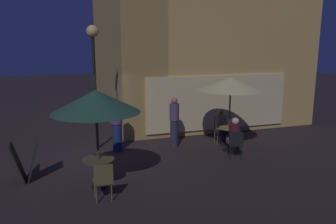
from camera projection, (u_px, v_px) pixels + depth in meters
ground_plane at (99, 156)px, 10.41m from camera, size 60.00×60.00×0.00m
cafe_building at (167, 30)px, 14.36m from camera, size 8.39×8.85×8.14m
street_lamp_near_corner at (94, 55)px, 10.58m from camera, size 0.39×0.39×4.08m
menu_sandwich_board at (26, 161)px, 8.47m from camera, size 0.70×0.58×1.01m
cafe_table_0 at (99, 166)px, 8.06m from camera, size 0.78×0.78×0.74m
cafe_table_1 at (229, 135)px, 10.88m from camera, size 0.67×0.67×0.79m
patio_umbrella_0 at (96, 102)px, 7.74m from camera, size 2.11×2.11×2.44m
patio_umbrella_1 at (231, 84)px, 10.54m from camera, size 2.11×2.11×2.45m
cafe_chair_0 at (103, 179)px, 7.34m from camera, size 0.43×0.43×0.89m
cafe_chair_1 at (220, 127)px, 11.72m from camera, size 0.43×0.43×0.97m
cafe_chair_2 at (235, 142)px, 10.09m from camera, size 0.51×0.51×0.88m
patron_seated_0 at (221, 124)px, 11.57m from camera, size 0.42×0.56×1.26m
patron_seated_1 at (234, 135)px, 10.18m from camera, size 0.44×0.54×1.29m
patron_standing_2 at (174, 122)px, 11.24m from camera, size 0.33×0.33×1.72m
patron_standing_3 at (117, 126)px, 10.76m from camera, size 0.36×0.36×1.70m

